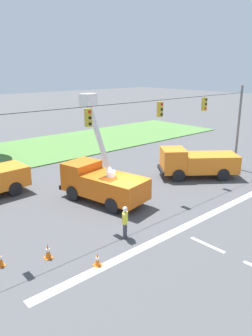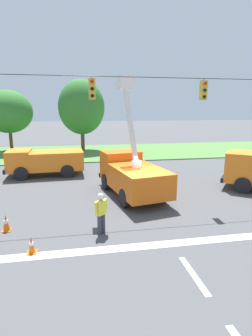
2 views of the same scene
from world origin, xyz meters
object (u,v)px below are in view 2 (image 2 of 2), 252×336
utility_truck_bucket_lift (131,172)px  traffic_cone_mid_right (6,223)px  tree_west (8,112)px  road_worker (101,211)px  tree_centre (82,107)px  utility_truck_support_far (45,161)px  traffic_cone_near_bucket (32,245)px

utility_truck_bucket_lift → traffic_cone_mid_right: bearing=-147.9°
tree_west → utility_truck_bucket_lift: size_ratio=1.03×
road_worker → tree_centre: bearing=90.9°
utility_truck_support_far → traffic_cone_mid_right: bearing=-93.2°
utility_truck_support_far → road_worker: 11.17m
road_worker → traffic_cone_mid_right: road_worker is taller
traffic_cone_mid_right → traffic_cone_near_bucket: size_ratio=1.19×
tree_west → traffic_cone_mid_right: (4.84, -22.09, -4.39)m
utility_truck_support_far → road_worker: size_ratio=3.33×
road_worker → traffic_cone_mid_right: bearing=166.5°
tree_centre → road_worker: size_ratio=4.81×
tree_centre → traffic_cone_mid_right: 22.17m
tree_west → traffic_cone_mid_right: bearing=-77.6°
utility_truck_bucket_lift → road_worker: size_ratio=3.97×
utility_truck_bucket_lift → utility_truck_support_far: 8.09m
utility_truck_support_far → road_worker: utility_truck_support_far is taller
road_worker → traffic_cone_near_bucket: size_ratio=2.81×
tree_west → traffic_cone_mid_right: tree_west is taller
traffic_cone_near_bucket → traffic_cone_mid_right: bearing=124.0°
traffic_cone_near_bucket → tree_centre: bearing=84.5°
utility_truck_support_far → traffic_cone_mid_right: size_ratio=7.89×
utility_truck_support_far → road_worker: (3.44, -10.62, -0.18)m
tree_centre → utility_truck_support_far: size_ratio=1.44×
tree_centre → utility_truck_bucket_lift: bearing=-81.6°
traffic_cone_mid_right → traffic_cone_near_bucket: (1.36, -2.02, -0.07)m
road_worker → traffic_cone_near_bucket: 2.91m
tree_centre → road_worker: 22.67m
utility_truck_bucket_lift → traffic_cone_near_bucket: utility_truck_bucket_lift is taller
traffic_cone_mid_right → tree_west: bearing=102.4°
tree_west → traffic_cone_near_bucket: size_ratio=11.51×
utility_truck_support_far → utility_truck_bucket_lift: bearing=-45.7°
road_worker → utility_truck_bucket_lift: bearing=65.4°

